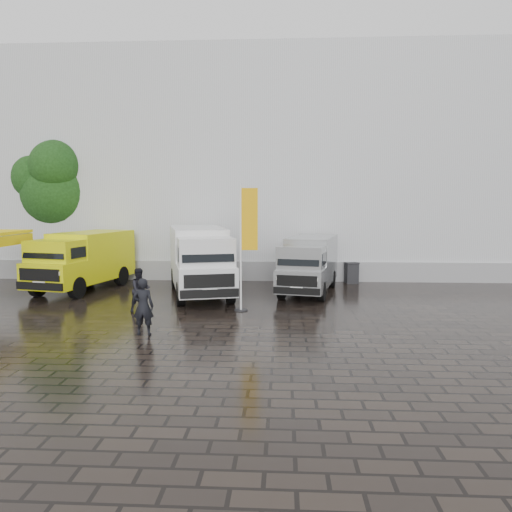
{
  "coord_description": "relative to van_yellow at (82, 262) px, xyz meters",
  "views": [
    {
      "loc": [
        1.21,
        -17.4,
        4.03
      ],
      "look_at": [
        0.11,
        2.2,
        1.91
      ],
      "focal_mm": 35.0,
      "sensor_mm": 36.0,
      "label": 1
    }
  ],
  "objects": [
    {
      "name": "person_tent",
      "position": [
        3.93,
        -4.29,
        -0.51
      ],
      "size": [
        0.98,
        1.0,
        1.62
      ],
      "primitive_type": "imported",
      "rotation": [
        0.0,
        0.0,
        0.85
      ],
      "color": "black",
      "rests_on": "ground"
    },
    {
      "name": "van_white",
      "position": [
        5.57,
        -0.82,
        0.13
      ],
      "size": [
        3.92,
        7.03,
        2.89
      ],
      "primitive_type": null,
      "rotation": [
        0.0,
        0.0,
        0.27
      ],
      "color": "white",
      "rests_on": "ground"
    },
    {
      "name": "wheelie_bin",
      "position": [
        12.59,
        2.74,
        -0.79
      ],
      "size": [
        0.72,
        0.72,
        1.05
      ],
      "primitive_type": "cube",
      "rotation": [
        0.0,
        0.0,
        0.16
      ],
      "color": "black",
      "rests_on": "ground"
    },
    {
      "name": "person_front",
      "position": [
        4.95,
        -7.46,
        -0.45
      ],
      "size": [
        0.65,
        0.44,
        1.75
      ],
      "primitive_type": "imported",
      "rotation": [
        0.0,
        0.0,
        3.17
      ],
      "color": "black",
      "rests_on": "ground"
    },
    {
      "name": "ground",
      "position": [
        7.99,
        -4.72,
        -1.32
      ],
      "size": [
        120.0,
        120.0,
        0.0
      ],
      "primitive_type": "plane",
      "color": "black",
      "rests_on": "ground"
    },
    {
      "name": "tree",
      "position": [
        -3.05,
        4.71,
        3.51
      ],
      "size": [
        4.19,
        4.23,
        7.52
      ],
      "color": "black",
      "rests_on": "ground"
    },
    {
      "name": "van_silver",
      "position": [
        10.33,
        -0.02,
        -0.09
      ],
      "size": [
        3.05,
        5.95,
        2.46
      ],
      "primitive_type": null,
      "rotation": [
        0.0,
        0.0,
        -0.21
      ],
      "color": "#9FA2A3",
      "rests_on": "ground"
    },
    {
      "name": "van_yellow",
      "position": [
        0.0,
        0.0,
        0.0
      ],
      "size": [
        3.36,
        6.05,
        2.64
      ],
      "primitive_type": null,
      "rotation": [
        0.0,
        0.0,
        -0.21
      ],
      "color": "#D9DE0B",
      "rests_on": "ground"
    },
    {
      "name": "hall_plinth",
      "position": [
        9.99,
        3.23,
        -0.82
      ],
      "size": [
        44.0,
        0.15,
        1.0
      ],
      "primitive_type": "cube",
      "color": "gray",
      "rests_on": "ground"
    },
    {
      "name": "flagpole",
      "position": [
        7.8,
        -3.89,
        1.3
      ],
      "size": [
        0.88,
        0.5,
        4.73
      ],
      "color": "black",
      "rests_on": "ground"
    },
    {
      "name": "exhibition_hall",
      "position": [
        9.99,
        11.28,
        4.68
      ],
      "size": [
        44.0,
        16.0,
        12.0
      ],
      "primitive_type": "cube",
      "color": "silver",
      "rests_on": "ground"
    }
  ]
}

